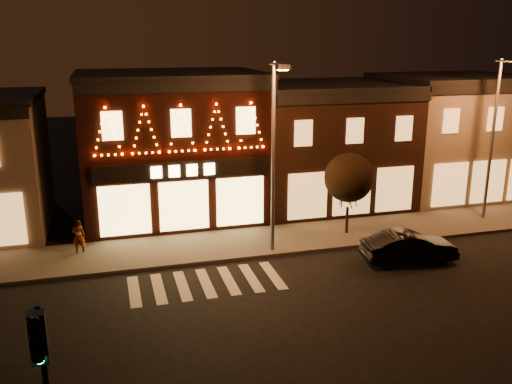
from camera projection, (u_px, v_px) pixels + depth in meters
name	position (u px, v px, depth m)	size (l,w,h in m)	color
ground	(226.00, 329.00, 19.70)	(120.00, 120.00, 0.00)	black
sidewalk_far	(230.00, 244.00, 27.61)	(44.00, 4.00, 0.15)	#47423D
building_pulp	(172.00, 145.00, 31.54)	(10.20, 8.34, 8.30)	black
building_right_a	(326.00, 144.00, 34.12)	(9.20, 8.28, 7.50)	#311A11
building_right_b	(452.00, 135.00, 36.40)	(9.20, 8.28, 7.80)	#6E5F4E
traffic_signal_near	(43.00, 372.00, 11.15)	(0.35, 0.49, 4.78)	black
streetlamp_mid	(274.00, 144.00, 25.09)	(0.59, 2.05, 8.95)	#59595E
streetlamp_right	(496.00, 128.00, 29.90)	(0.73, 2.04, 8.89)	#59595E
tree_right	(349.00, 178.00, 28.27)	(2.56, 2.56, 4.28)	black
dark_sedan	(409.00, 247.00, 25.50)	(1.52, 4.37, 1.44)	black
pedestrian	(79.00, 236.00, 26.18)	(0.60, 0.39, 1.64)	gray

